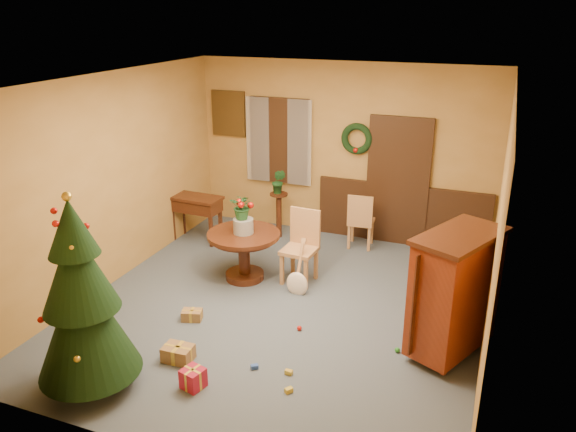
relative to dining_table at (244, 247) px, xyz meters
The scene contains 21 objects.
room_envelope 2.42m from the dining_table, 64.64° to the left, with size 5.50×5.50×5.50m.
dining_table is the anchor object (origin of this frame).
urn 0.32m from the dining_table, 135.00° to the left, with size 0.28×0.28×0.21m, color slate.
centerpiece_plant 0.61m from the dining_table, 135.00° to the left, with size 0.34×0.29×0.37m, color #1E4C23.
chair_near 0.82m from the dining_table, 19.31° to the left, with size 0.48×0.48×1.04m.
chair_far 2.10m from the dining_table, 52.60° to the left, with size 0.43×0.43×0.92m.
guitar 0.89m from the dining_table, 10.58° to the right, with size 0.31×0.14×0.72m, color white, non-canonical shape.
plant_stand 1.63m from the dining_table, 94.31° to the left, with size 0.30×0.30×0.78m.
stand_plant 1.70m from the dining_table, 94.31° to the left, with size 0.23×0.19×0.42m, color #19471E.
christmas_tree 2.86m from the dining_table, 98.51° to the right, with size 1.03×1.03×2.12m.
writing_desk 1.69m from the dining_table, 143.39° to the left, with size 0.88×0.47×0.77m.
sideboard 3.07m from the dining_table, 15.68° to the right, with size 1.02×1.28×1.45m.
gift_a 2.13m from the dining_table, 85.37° to the right, with size 0.33×0.25×0.18m.
gift_b 2.53m from the dining_table, 76.96° to the right, with size 0.26×0.26×0.22m.
gift_c 1.36m from the dining_table, 95.62° to the right, with size 0.28×0.23×0.13m.
gift_d 2.57m from the dining_table, 98.19° to the right, with size 0.39×0.23×0.13m.
toy_a 2.23m from the dining_table, 61.98° to the right, with size 0.08×0.05×0.05m, color #2547A3.
toy_b 2.67m from the dining_table, 23.67° to the right, with size 0.06×0.06×0.06m, color #217B21.
toy_c 2.68m from the dining_table, 54.99° to the right, with size 0.08×0.05×0.05m, color gold.
toy_d 1.66m from the dining_table, 40.20° to the right, with size 0.06×0.06×0.06m, color red.
toy_e 2.40m from the dining_table, 53.24° to the right, with size 0.08×0.05×0.05m, color gold.
Camera 1 is at (2.41, -5.98, 3.70)m, focal length 35.00 mm.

